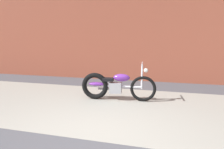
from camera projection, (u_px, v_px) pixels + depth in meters
ground_plane at (90, 140)px, 3.18m from camera, size 80.00×80.00×0.00m
sidewalk_slab at (116, 106)px, 4.85m from camera, size 36.00×3.50×0.01m
motorcycle_purple at (113, 85)px, 5.29m from camera, size 2.01×0.58×1.03m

